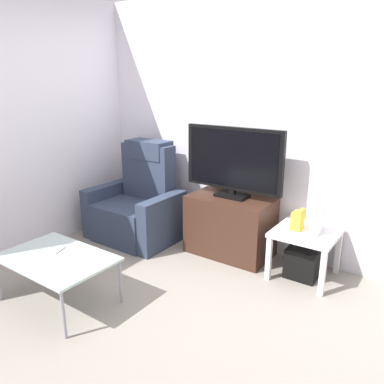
{
  "coord_description": "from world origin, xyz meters",
  "views": [
    {
      "loc": [
        1.65,
        -2.32,
        1.73
      ],
      "look_at": [
        -0.32,
        0.5,
        0.7
      ],
      "focal_mm": 35.06,
      "sensor_mm": 36.0,
      "label": 1
    }
  ],
  "objects_px": {
    "tv_stand": "(230,226)",
    "side_table": "(306,238)",
    "recliner_armchair": "(138,205)",
    "book_middle": "(300,220)",
    "book_leftmost": "(295,220)",
    "coffee_table": "(57,260)",
    "subwoofer_box": "(303,262)",
    "television": "(233,161)",
    "cell_phone": "(57,250)",
    "game_console": "(318,220)"
  },
  "relations": [
    {
      "from": "tv_stand",
      "to": "side_table",
      "type": "bearing_deg",
      "value": -2.29
    },
    {
      "from": "recliner_armchair",
      "to": "side_table",
      "type": "relative_size",
      "value": 2.0
    },
    {
      "from": "book_middle",
      "to": "book_leftmost",
      "type": "bearing_deg",
      "value": 180.0
    },
    {
      "from": "side_table",
      "to": "coffee_table",
      "type": "distance_m",
      "value": 2.13
    },
    {
      "from": "recliner_armchair",
      "to": "subwoofer_box",
      "type": "relative_size",
      "value": 3.86
    },
    {
      "from": "television",
      "to": "subwoofer_box",
      "type": "distance_m",
      "value": 1.15
    },
    {
      "from": "cell_phone",
      "to": "recliner_armchair",
      "type": "bearing_deg",
      "value": 82.21
    },
    {
      "from": "cell_phone",
      "to": "game_console",
      "type": "bearing_deg",
      "value": 20.31
    },
    {
      "from": "recliner_armchair",
      "to": "coffee_table",
      "type": "relative_size",
      "value": 1.2
    },
    {
      "from": "recliner_armchair",
      "to": "coffee_table",
      "type": "height_order",
      "value": "recliner_armchair"
    },
    {
      "from": "tv_stand",
      "to": "game_console",
      "type": "xyz_separation_m",
      "value": [
        0.88,
        -0.02,
        0.26
      ]
    },
    {
      "from": "television",
      "to": "game_console",
      "type": "bearing_deg",
      "value": -2.62
    },
    {
      "from": "subwoofer_box",
      "to": "coffee_table",
      "type": "bearing_deg",
      "value": -133.89
    },
    {
      "from": "coffee_table",
      "to": "subwoofer_box",
      "type": "bearing_deg",
      "value": 46.11
    },
    {
      "from": "game_console",
      "to": "television",
      "type": "bearing_deg",
      "value": 177.38
    },
    {
      "from": "game_console",
      "to": "cell_phone",
      "type": "height_order",
      "value": "game_console"
    },
    {
      "from": "recliner_armchair",
      "to": "cell_phone",
      "type": "relative_size",
      "value": 7.2
    },
    {
      "from": "recliner_armchair",
      "to": "book_leftmost",
      "type": "distance_m",
      "value": 1.79
    },
    {
      "from": "tv_stand",
      "to": "book_leftmost",
      "type": "relative_size",
      "value": 5.05
    },
    {
      "from": "tv_stand",
      "to": "cell_phone",
      "type": "xyz_separation_m",
      "value": [
        -0.78,
        -1.49,
        0.09
      ]
    },
    {
      "from": "side_table",
      "to": "book_leftmost",
      "type": "height_order",
      "value": "book_leftmost"
    },
    {
      "from": "tv_stand",
      "to": "side_table",
      "type": "xyz_separation_m",
      "value": [
        0.79,
        -0.03,
        0.07
      ]
    },
    {
      "from": "subwoofer_box",
      "to": "coffee_table",
      "type": "height_order",
      "value": "coffee_table"
    },
    {
      "from": "television",
      "to": "subwoofer_box",
      "type": "xyz_separation_m",
      "value": [
        0.79,
        -0.05,
        -0.84
      ]
    },
    {
      "from": "book_leftmost",
      "to": "cell_phone",
      "type": "relative_size",
      "value": 1.11
    },
    {
      "from": "coffee_table",
      "to": "tv_stand",
      "type": "bearing_deg",
      "value": 66.29
    },
    {
      "from": "recliner_armchair",
      "to": "coffee_table",
      "type": "xyz_separation_m",
      "value": [
        0.4,
        -1.36,
        -0.0
      ]
    },
    {
      "from": "book_middle",
      "to": "subwoofer_box",
      "type": "bearing_deg",
      "value": 20.23
    },
    {
      "from": "subwoofer_box",
      "to": "book_middle",
      "type": "height_order",
      "value": "book_middle"
    },
    {
      "from": "subwoofer_box",
      "to": "cell_phone",
      "type": "distance_m",
      "value": 2.15
    },
    {
      "from": "side_table",
      "to": "coffee_table",
      "type": "height_order",
      "value": "side_table"
    },
    {
      "from": "book_leftmost",
      "to": "recliner_armchair",
      "type": "bearing_deg",
      "value": -175.15
    },
    {
      "from": "book_middle",
      "to": "recliner_armchair",
      "type": "bearing_deg",
      "value": -175.27
    },
    {
      "from": "side_table",
      "to": "book_leftmost",
      "type": "relative_size",
      "value": 3.25
    },
    {
      "from": "tv_stand",
      "to": "recliner_armchair",
      "type": "relative_size",
      "value": 0.78
    },
    {
      "from": "side_table",
      "to": "cell_phone",
      "type": "xyz_separation_m",
      "value": [
        -1.57,
        -1.46,
        0.02
      ]
    },
    {
      "from": "book_leftmost",
      "to": "coffee_table",
      "type": "relative_size",
      "value": 0.18
    },
    {
      "from": "game_console",
      "to": "subwoofer_box",
      "type": "bearing_deg",
      "value": -173.66
    },
    {
      "from": "coffee_table",
      "to": "cell_phone",
      "type": "xyz_separation_m",
      "value": [
        -0.09,
        0.08,
        0.03
      ]
    },
    {
      "from": "book_leftmost",
      "to": "cell_phone",
      "type": "height_order",
      "value": "book_leftmost"
    },
    {
      "from": "game_console",
      "to": "coffee_table",
      "type": "height_order",
      "value": "game_console"
    },
    {
      "from": "tv_stand",
      "to": "book_middle",
      "type": "xyz_separation_m",
      "value": [
        0.73,
        -0.05,
        0.24
      ]
    },
    {
      "from": "subwoofer_box",
      "to": "book_middle",
      "type": "bearing_deg",
      "value": -159.77
    },
    {
      "from": "side_table",
      "to": "book_leftmost",
      "type": "distance_m",
      "value": 0.18
    },
    {
      "from": "television",
      "to": "cell_phone",
      "type": "height_order",
      "value": "television"
    },
    {
      "from": "recliner_armchair",
      "to": "book_middle",
      "type": "bearing_deg",
      "value": 11.87
    },
    {
      "from": "subwoofer_box",
      "to": "cell_phone",
      "type": "xyz_separation_m",
      "value": [
        -1.57,
        -1.46,
        0.26
      ]
    },
    {
      "from": "recliner_armchair",
      "to": "book_leftmost",
      "type": "bearing_deg",
      "value": 11.99
    },
    {
      "from": "tv_stand",
      "to": "cell_phone",
      "type": "relative_size",
      "value": 5.59
    },
    {
      "from": "subwoofer_box",
      "to": "book_middle",
      "type": "relative_size",
      "value": 1.46
    }
  ]
}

